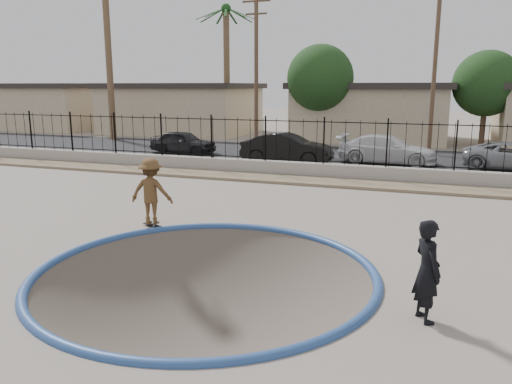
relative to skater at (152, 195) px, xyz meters
The scene contains 22 objects.
ground 10.95m from the skater, 74.97° to the left, with size 120.00×120.00×2.20m, color gray.
bowl_pit 3.92m from the skater, 42.95° to the right, with size 6.84×6.84×1.80m, color #493F38, non-canonical shape.
coping_ring 3.92m from the skater, 42.95° to the right, with size 7.04×7.04×0.20m, color navy.
rock_strip 8.14m from the skater, 69.82° to the left, with size 42.00×1.60×0.11m, color #958462.
retaining_wall 9.16m from the skater, 72.20° to the left, with size 42.00×0.45×0.60m, color #9F978C.
fence 9.16m from the skater, 72.20° to the left, with size 40.00×0.04×1.80m.
street 15.68m from the skater, 79.72° to the left, with size 90.00×8.00×0.04m, color black.
house_west_far 35.45m from the skater, 135.35° to the left, with size 10.60×8.60×3.90m.
house_west 27.75m from the skater, 116.12° to the left, with size 11.60×8.60×3.90m.
house_center 25.08m from the skater, 83.60° to the left, with size 10.60×8.60×3.90m.
palm_left 24.30m from the skater, 127.67° to the left, with size 2.30×2.30×11.30m.
palm_mid 24.24m from the skater, 107.83° to the left, with size 2.30×2.30×9.30m.
utility_pole_left 18.10m from the skater, 100.44° to the left, with size 1.70×0.24×9.00m.
utility_pole_mid 19.12m from the skater, 68.67° to the left, with size 1.70×0.24×9.50m.
street_tree_left 21.65m from the skater, 90.55° to the left, with size 4.32×4.32×6.36m.
street_tree_mid 24.62m from the skater, 66.39° to the left, with size 3.96×3.96×5.83m.
skater is the anchor object (origin of this frame).
skateboard 0.83m from the skater, 26.57° to the right, with size 0.73×0.46×0.06m.
videographer 7.75m from the skater, 25.06° to the right, with size 0.62×0.40×1.69m, color black.
car_a 14.72m from the skater, 114.45° to the left, with size 1.48×3.69×1.26m, color black.
car_b 11.89m from the skater, 88.41° to the left, with size 1.53×4.38×1.44m, color black.
car_c 14.28m from the skater, 69.84° to the left, with size 1.91×4.69×1.36m, color silver.
Camera 1 is at (4.16, -9.68, 3.74)m, focal length 35.00 mm.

